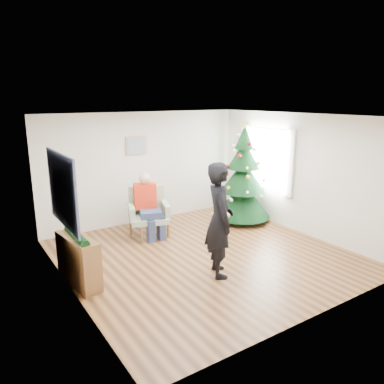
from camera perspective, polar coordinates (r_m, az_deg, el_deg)
floor at (r=7.23m, az=1.98°, el=-9.58°), size 5.00×5.00×0.00m
ceiling at (r=6.62m, az=2.17°, el=11.47°), size 5.00×5.00×0.00m
wall_back at (r=8.92m, az=-7.28°, el=3.68°), size 5.00×0.00×5.00m
wall_front at (r=5.06m, az=18.72°, el=-5.20°), size 5.00×0.00×5.00m
wall_left at (r=5.78m, az=-18.62°, el=-2.80°), size 0.00×5.00×5.00m
wall_right at (r=8.47m, az=16.02°, el=2.67°), size 0.00×5.00×5.00m
window_panel at (r=9.08m, az=11.22°, el=5.00°), size 0.04×1.30×1.40m
curtains at (r=9.06m, az=11.09°, el=4.98°), size 0.05×1.75×1.50m
christmas_tree at (r=8.92m, az=7.81°, el=2.18°), size 1.32×1.32×2.39m
stool at (r=7.79m, az=4.34°, el=-5.39°), size 0.40×0.40×0.60m
laptop at (r=7.70m, az=4.39°, el=-3.25°), size 0.33×0.21×0.03m
armchair at (r=8.14m, az=-6.64°, el=-3.94°), size 1.00×0.98×1.05m
seated_person at (r=7.98m, az=-6.66°, el=-1.90°), size 0.57×0.74×1.37m
standing_man at (r=6.17m, az=4.19°, el=-4.27°), size 0.70×0.83×1.93m
game_controller at (r=6.18m, az=5.93°, el=-1.18°), size 0.08×0.13×0.04m
console at (r=6.29m, az=-16.90°, el=-10.00°), size 0.45×1.03×0.80m
garland at (r=6.14m, az=-17.18°, el=-6.42°), size 0.14×0.90×0.14m
tapestry at (r=6.01m, az=-19.19°, el=0.26°), size 0.03×1.50×1.15m
framed_picture at (r=8.71m, az=-8.47°, el=7.06°), size 0.52×0.05×0.42m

